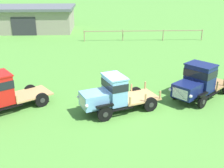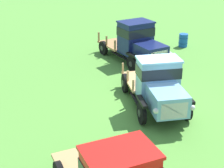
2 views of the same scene
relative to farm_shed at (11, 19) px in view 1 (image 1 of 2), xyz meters
name	(u,v)px [view 1 (image 1 of 2)]	position (x,y,z in m)	size (l,w,h in m)	color
ground_plane	(118,110)	(13.60, -26.41, -1.74)	(240.00, 240.00, 0.00)	#518E38
farm_shed	(11,19)	(0.00, 0.00, 0.00)	(17.85, 8.03, 3.43)	gray
paddock_fence	(144,33)	(17.93, -7.54, -0.74)	(14.63, 0.41, 1.33)	#997F60
vintage_truck_second_in_line	(112,94)	(13.22, -26.57, -0.62)	(5.01, 3.34, 2.22)	black
vintage_truck_midrow_center	(198,82)	(18.77, -24.97, -0.55)	(4.88, 4.60, 2.31)	black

